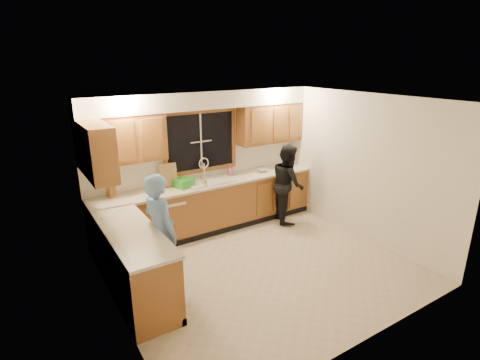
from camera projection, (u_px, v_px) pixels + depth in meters
name	position (u px, v px, depth m)	size (l,w,h in m)	color
floor	(260.00, 267.00, 5.69)	(4.20, 4.20, 0.00)	beige
ceiling	(263.00, 100.00, 4.91)	(4.20, 4.20, 0.00)	white
wall_back	(201.00, 160.00, 6.82)	(4.20, 4.20, 0.00)	white
wall_left	(111.00, 223.00, 4.23)	(3.80, 3.80, 0.00)	white
wall_right	(362.00, 167.00, 6.37)	(3.80, 3.80, 0.00)	white
base_cabinets_back	(210.00, 207.00, 6.83)	(4.20, 0.60, 0.88)	#985D2C
base_cabinets_left	(134.00, 265.00, 4.91)	(0.60, 1.90, 0.88)	#985D2C
countertop_back	(210.00, 183.00, 6.68)	(4.20, 0.63, 0.04)	beige
countertop_left	(132.00, 233.00, 4.78)	(0.63, 1.90, 0.04)	beige
upper_cabinets_left	(122.00, 139.00, 5.79)	(1.35, 0.33, 0.75)	#985D2C
upper_cabinets_right	(270.00, 123.00, 7.24)	(1.35, 0.33, 0.75)	#985D2C
upper_cabinets_return	(97.00, 152.00, 5.03)	(0.33, 0.90, 0.75)	#985D2C
soffit	(204.00, 100.00, 6.34)	(4.20, 0.35, 0.30)	white
window_frame	(201.00, 141.00, 6.71)	(1.44, 0.03, 1.14)	black
sink	(209.00, 185.00, 6.71)	(0.86, 0.52, 0.57)	silver
dishwasher	(166.00, 218.00, 6.40)	(0.60, 0.56, 0.82)	white
stove	(148.00, 285.00, 4.45)	(0.58, 0.75, 0.90)	white
man	(161.00, 233.00, 4.95)	(0.60, 0.39, 1.64)	#709AD4
woman	(288.00, 183.00, 7.11)	(0.73, 0.57, 1.51)	black
knife_block	(111.00, 191.00, 5.92)	(0.11, 0.09, 0.21)	#935E28
cutting_board	(168.00, 175.00, 6.41)	(0.30, 0.02, 0.40)	tan
dish_crate	(184.00, 183.00, 6.41)	(0.29, 0.27, 0.14)	#298F25
soap_bottle	(230.00, 170.00, 7.04)	(0.09, 0.09, 0.20)	#D4508B
bowl	(263.00, 170.00, 7.28)	(0.22, 0.22, 0.05)	silver
can_left	(206.00, 184.00, 6.40)	(0.06, 0.06, 0.11)	beige
can_right	(203.00, 182.00, 6.49)	(0.06, 0.06, 0.11)	beige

